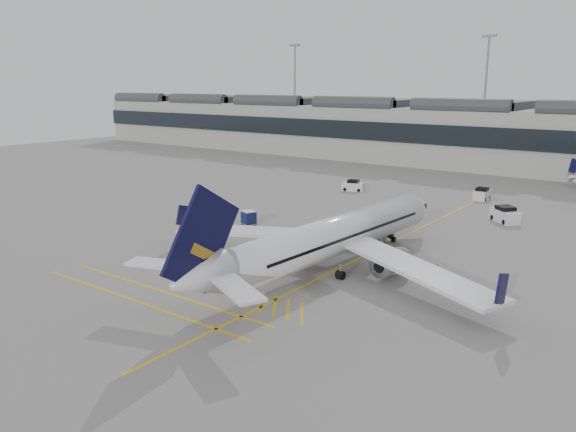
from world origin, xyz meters
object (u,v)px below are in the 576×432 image
Objects in this scene: baggage_cart_a at (353,233)px; belt_loader at (365,233)px; ramp_agent_b at (326,241)px; pushback_tug at (274,236)px; airliner_main at (331,238)px; ramp_agent_a at (301,243)px.

belt_loader is at bearing 73.62° from baggage_cart_a.
ramp_agent_b is at bearing -116.18° from baggage_cart_a.
airliner_main is at bearing -5.55° from pushback_tug.
belt_loader is at bearing 106.21° from airliner_main.
ramp_agent_b reaches higher than pushback_tug.
ramp_agent_b is (-0.86, -3.53, -0.15)m from baggage_cart_a.
pushback_tug is (-6.80, -4.18, -0.51)m from baggage_cart_a.
baggage_cart_a is at bearing -112.16° from ramp_agent_b.
ramp_agent_a is at bearing -125.63° from baggage_cart_a.
baggage_cart_a is at bearing -104.86° from belt_loader.
baggage_cart_a is at bearing 51.43° from ramp_agent_a.
baggage_cart_a is 6.12m from ramp_agent_a.
pushback_tug is (-5.94, -0.64, -0.37)m from ramp_agent_b.
airliner_main reaches higher than baggage_cart_a.
belt_loader is at bearing -108.41° from ramp_agent_b.
airliner_main is at bearing -88.40° from belt_loader.
ramp_agent_a is at bearing -118.95° from belt_loader.
ramp_agent_a is (-2.40, -5.62, -0.13)m from baggage_cart_a.
airliner_main is 7.13× the size of belt_loader.
airliner_main is 18.84× the size of ramp_agent_a.
belt_loader is 1.94× the size of pushback_tug.
baggage_cart_a reaches higher than belt_loader.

